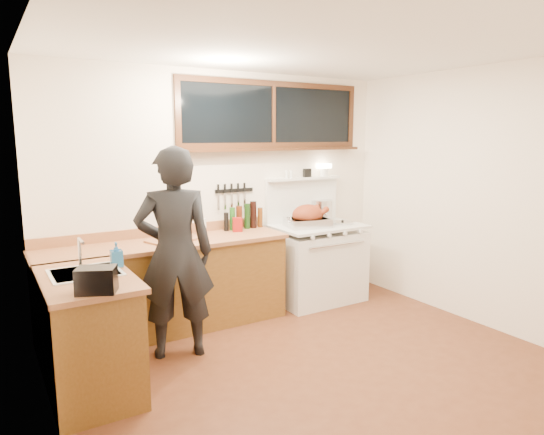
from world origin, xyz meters
TOP-DOWN VIEW (x-y plane):
  - ground_plane at (0.00, 0.00)m, footprint 4.00×3.50m
  - room_shell at (0.00, 0.00)m, footprint 4.10×3.60m
  - counter_back at (-0.80, 1.45)m, footprint 2.44×0.64m
  - counter_left at (-1.70, 0.62)m, footprint 0.64×1.09m
  - sink_unit at (-1.68, 0.70)m, footprint 0.50×0.45m
  - vintage_stove at (1.00, 1.41)m, footprint 1.02×0.74m
  - back_window at (0.60, 1.72)m, footprint 2.32×0.13m
  - left_doorway at (-1.99, -0.55)m, footprint 0.02×1.04m
  - knife_strip at (0.08, 1.73)m, footprint 0.46×0.03m
  - man at (-0.91, 0.88)m, footprint 0.77×0.61m
  - soap_bottle at (-1.43, 0.76)m, footprint 0.09×0.09m
  - toaster at (-1.70, 0.18)m, footprint 0.29×0.26m
  - cutting_board at (-0.75, 1.43)m, footprint 0.49×0.43m
  - roast_turkey at (0.84, 1.36)m, footprint 0.53×0.44m
  - stockpot at (1.25, 1.66)m, footprint 0.30×0.30m
  - saucepan at (1.06, 1.50)m, footprint 0.18×0.27m
  - pot_lid at (1.30, 1.32)m, footprint 0.33×0.33m
  - coffee_tin at (0.03, 1.53)m, footprint 0.12×0.11m
  - pitcher at (-0.35, 1.59)m, footprint 0.10×0.10m
  - bottle_cluster at (0.17, 1.63)m, footprint 0.48×0.07m

SIDE VIEW (x-z plane):
  - ground_plane at x=0.00m, z-range -0.02..0.00m
  - counter_left at x=-1.70m, z-range 0.00..0.90m
  - counter_back at x=-0.80m, z-range -0.05..0.95m
  - vintage_stove at x=1.00m, z-range -0.32..1.26m
  - sink_unit at x=-1.68m, z-range 0.66..1.03m
  - pot_lid at x=1.30m, z-range 0.89..0.93m
  - man at x=-0.91m, z-range 0.00..1.84m
  - cutting_board at x=-0.75m, z-range 0.88..1.02m
  - saucepan at x=1.06m, z-range 0.90..1.01m
  - coffee_tin at x=0.03m, z-range 0.90..1.05m
  - pitcher at x=-0.35m, z-range 0.90..1.06m
  - toaster at x=-1.70m, z-range 0.90..1.07m
  - soap_bottle at x=-1.43m, z-range 0.90..1.09m
  - roast_turkey at x=0.84m, z-range 0.88..1.13m
  - stockpot at x=1.25m, z-range 0.90..1.14m
  - bottle_cluster at x=0.17m, z-range 0.88..1.18m
  - left_doorway at x=-1.99m, z-range 0.00..2.17m
  - knife_strip at x=0.08m, z-range 1.17..1.45m
  - room_shell at x=0.00m, z-range 0.32..2.97m
  - back_window at x=0.60m, z-range 1.68..2.45m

